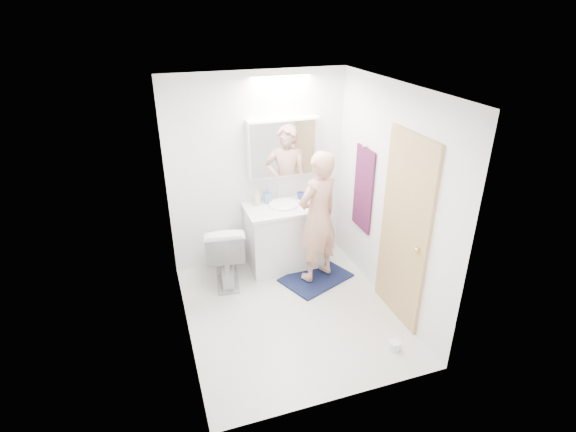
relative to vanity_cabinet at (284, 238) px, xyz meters
name	(u,v)px	position (x,y,z in m)	size (l,w,h in m)	color
floor	(291,312)	(-0.24, -0.96, -0.39)	(2.50, 2.50, 0.00)	silver
ceiling	(292,88)	(-0.24, -0.96, 2.01)	(2.50, 2.50, 0.00)	white
wall_back	(258,172)	(-0.24, 0.29, 0.81)	(2.50, 2.50, 0.00)	white
wall_front	(346,282)	(-0.24, -2.21, 0.81)	(2.50, 2.50, 0.00)	white
wall_left	(177,230)	(-1.34, -0.96, 0.81)	(2.50, 2.50, 0.00)	white
wall_right	(390,199)	(0.86, -0.96, 0.81)	(2.50, 2.50, 0.00)	white
vanity_cabinet	(284,238)	(0.00, 0.00, 0.00)	(0.90, 0.55, 0.78)	silver
countertop	(284,208)	(0.00, 0.00, 0.41)	(0.95, 0.58, 0.04)	white
sink_basin	(283,205)	(0.00, 0.03, 0.45)	(0.36, 0.36, 0.03)	white
faucet	(279,194)	(0.00, 0.22, 0.51)	(0.02, 0.02, 0.16)	silver
medicine_cabinet	(283,147)	(0.06, 0.21, 1.11)	(0.88, 0.14, 0.70)	white
mirror_panel	(285,149)	(0.06, 0.13, 1.11)	(0.84, 0.01, 0.66)	silver
toilet	(225,251)	(-0.78, -0.11, 0.01)	(0.45, 0.79, 0.80)	silver
bath_rug	(316,278)	(0.26, -0.45, -0.38)	(0.80, 0.55, 0.02)	#121D3A
person	(318,217)	(0.26, -0.45, 0.45)	(0.58, 0.38, 1.59)	tan
door	(404,231)	(0.84, -1.31, 0.61)	(0.04, 0.80, 2.00)	tan
door_knob	(417,250)	(0.80, -1.61, 0.56)	(0.06, 0.06, 0.06)	gold
towel	(363,189)	(0.84, -0.41, 0.71)	(0.02, 0.42, 1.00)	#111336
towel_hook	(366,146)	(0.82, -0.41, 1.23)	(0.02, 0.02, 0.07)	silver
soap_bottle_a	(257,197)	(-0.30, 0.15, 0.53)	(0.08, 0.08, 0.20)	#C9C782
soap_bottle_b	(268,196)	(-0.16, 0.18, 0.52)	(0.09, 0.09, 0.19)	#5484B4
toothbrush_cup	(301,196)	(0.27, 0.16, 0.47)	(0.09, 0.09, 0.09)	#3C42B5
toilet_paper_roll	(395,346)	(0.53, -1.85, -0.34)	(0.11, 0.11, 0.10)	white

